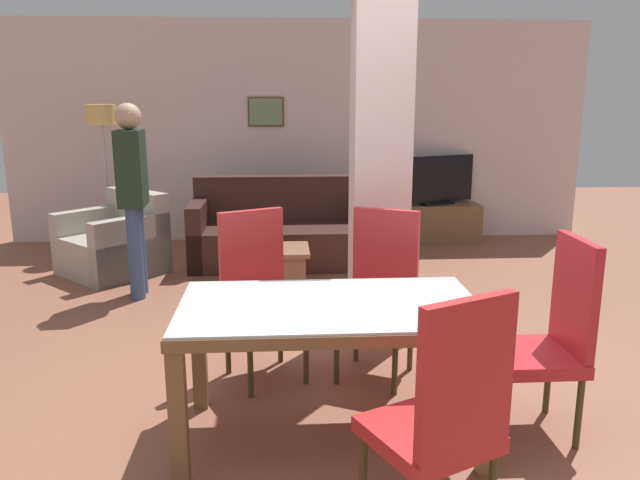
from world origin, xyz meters
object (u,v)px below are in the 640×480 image
tv_stand (435,223)px  tv_screen (437,181)px  coffee_table (271,269)px  sofa (285,235)px  armchair (115,245)px  bottle (252,238)px  dining_chair_head_right (550,333)px  dining_chair_far_left (259,291)px  dining_chair_near_right (444,414)px  floor_lamp (102,129)px  dining_table (330,333)px  standing_person (133,187)px  dining_chair_far_right (380,290)px

tv_stand → tv_screen: (0.00, 0.00, 0.53)m
coffee_table → sofa: bearing=82.0°
armchair → bottle: size_ratio=4.72×
coffee_table → bottle: bearing=176.7°
armchair → tv_stand: 3.85m
dining_chair_head_right → armchair: (-3.13, 3.34, -0.28)m
dining_chair_far_left → tv_stand: dining_chair_far_left is taller
bottle → tv_stand: bearing=41.3°
armchair → tv_screen: tv_screen is taller
dining_chair_head_right → dining_chair_near_right: 1.13m
dining_chair_near_right → tv_stand: dining_chair_near_right is taller
sofa → armchair: bearing=9.5°
dining_chair_far_left → dining_chair_near_right: (0.78, -1.64, 0.00)m
dining_chair_head_right → dining_chair_near_right: bearing=136.0°
dining_chair_near_right → floor_lamp: (-2.63, 5.05, 0.86)m
dining_chair_far_left → coffee_table: size_ratio=1.52×
dining_chair_head_right → bottle: (-1.69, 2.62, -0.06)m
dining_chair_near_right → coffee_table: bearing=76.6°
dining_chair_head_right → dining_chair_far_left: 1.77m
tv_screen → dining_chair_head_right: bearing=62.3°
bottle → dining_table: bearing=-78.9°
sofa → standing_person: bearing=39.0°
dining_chair_far_left → armchair: bearing=-83.5°
dining_chair_head_right → coffee_table: 3.04m
dining_chair_far_left → armchair: dining_chair_far_left is taller
bottle → standing_person: size_ratio=0.15×
bottle → tv_stand: bottle is taller
coffee_table → tv_stand: bearing=43.7°
sofa → floor_lamp: bearing=-16.5°
dining_chair_near_right → standing_person: standing_person is taller
tv_stand → sofa: bearing=-153.9°
sofa → bottle: size_ratio=7.79×
dining_table → dining_chair_head_right: dining_chair_head_right is taller
dining_chair_far_left → dining_chair_near_right: same height
dining_chair_far_left → bottle: bearing=-111.4°
dining_chair_head_right → dining_chair_far_right: same height
dining_chair_far_right → standing_person: standing_person is taller
dining_chair_head_right → floor_lamp: 5.51m
sofa → standing_person: size_ratio=1.16×
bottle → standing_person: 1.15m
dining_table → armchair: (-1.95, 3.34, -0.31)m
dining_table → bottle: (-0.51, 2.62, -0.08)m
sofa → tv_stand: 2.11m
dining_table → floor_lamp: bearing=117.9°
sofa → dining_chair_near_right: bearing=97.5°
standing_person → dining_chair_far_left: bearing=30.7°
dining_table → tv_stand: (1.69, 4.56, -0.36)m
tv_screen → standing_person: (-3.24, -2.02, 0.24)m
coffee_table → tv_screen: bearing=43.7°
tv_stand → tv_screen: 0.53m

